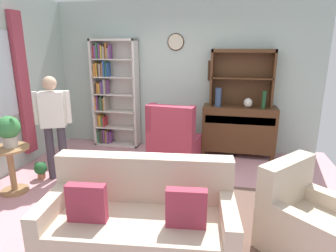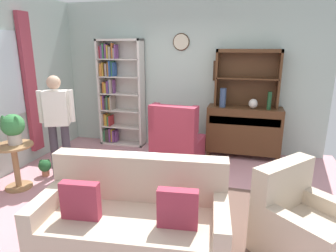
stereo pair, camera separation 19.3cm
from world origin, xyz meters
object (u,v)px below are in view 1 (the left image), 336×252
object	(u,v)px
vase_tall	(218,97)
potted_plant_small	(41,169)
plant_stand	(11,165)
bottle_wine	(264,100)
sideboard	(238,128)
sideboard_hutch	(242,70)
wingback_chair	(174,142)
bookshelf	(112,94)
vase_round	(248,103)
armchair_floral	(306,224)
couch_floral	(140,222)
potted_plant_large	(8,129)
person_reading	(54,121)

from	to	relation	value
vase_tall	potted_plant_small	xyz separation A→B (m)	(-2.57, -1.59, -0.93)
plant_stand	bottle_wine	bearing A→B (deg)	30.43
sideboard	bottle_wine	world-z (taller)	bottle_wine
vase_tall	sideboard_hutch	bearing A→B (deg)	25.89
sideboard	wingback_chair	bearing A→B (deg)	-150.02
bookshelf	vase_round	distance (m)	2.62
bookshelf	armchair_floral	world-z (taller)	bookshelf
couch_floral	wingback_chair	size ratio (longest dim) A/B	1.79
sideboard	bottle_wine	size ratio (longest dim) A/B	4.24
armchair_floral	plant_stand	bearing A→B (deg)	173.29
bookshelf	potted_plant_large	bearing A→B (deg)	-104.85
bookshelf	couch_floral	world-z (taller)	bookshelf
vase_tall	bottle_wine	world-z (taller)	vase_tall
sideboard_hutch	potted_plant_small	distance (m)	3.73
vase_round	person_reading	distance (m)	3.22
sideboard_hutch	vase_round	bearing A→B (deg)	-53.52
sideboard_hutch	couch_floral	distance (m)	3.40
person_reading	sideboard	bearing A→B (deg)	30.25
armchair_floral	vase_round	bearing A→B (deg)	100.80
vase_round	armchair_floral	bearing A→B (deg)	-79.20
potted_plant_large	vase_tall	bearing A→B (deg)	36.91
vase_tall	bottle_wine	size ratio (longest dim) A/B	1.09
sideboard	couch_floral	world-z (taller)	sideboard
wingback_chair	person_reading	xyz separation A→B (m)	(-1.62, -0.95, 0.52)
bottle_wine	person_reading	size ratio (longest dim) A/B	0.20
sideboard_hutch	couch_floral	world-z (taller)	sideboard_hutch
potted_plant_large	potted_plant_small	size ratio (longest dim) A/B	1.62
bookshelf	vase_tall	distance (m)	2.10
bookshelf	person_reading	distance (m)	1.69
armchair_floral	sideboard_hutch	bearing A→B (deg)	102.79
potted_plant_small	person_reading	distance (m)	0.80
vase_round	person_reading	size ratio (longest dim) A/B	0.11
armchair_floral	wingback_chair	xyz separation A→B (m)	(-1.70, 1.92, 0.09)
vase_tall	bottle_wine	distance (m)	0.78
sideboard	bottle_wine	distance (m)	0.69
wingback_chair	potted_plant_large	xyz separation A→B (m)	(-1.97, -1.45, 0.52)
bookshelf	vase_tall	world-z (taller)	bookshelf
potted_plant_small	bookshelf	bearing A→B (deg)	74.83
sideboard_hutch	couch_floral	xyz separation A→B (m)	(-0.98, -3.01, -1.25)
bookshelf	sideboard	world-z (taller)	bookshelf
potted_plant_small	person_reading	size ratio (longest dim) A/B	0.17
vase_round	potted_plant_large	xyz separation A→B (m)	(-3.19, -2.02, -0.10)
plant_stand	potted_plant_large	world-z (taller)	potted_plant_large
bookshelf	bottle_wine	bearing A→B (deg)	-3.42
bottle_wine	sideboard_hutch	bearing A→B (deg)	153.04
sideboard	person_reading	distance (m)	3.16
bottle_wine	potted_plant_large	bearing A→B (deg)	-149.95
potted_plant_large	potted_plant_small	distance (m)	0.86
sideboard	armchair_floral	distance (m)	2.63
sideboard_hutch	armchair_floral	xyz separation A→B (m)	(0.60, -2.66, -1.27)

